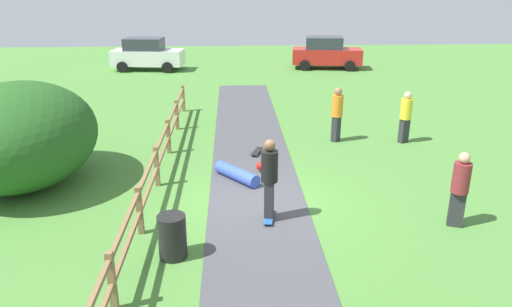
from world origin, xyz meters
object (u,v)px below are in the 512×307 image
skater_riding (269,176)px  parked_car_red (326,53)px  skateboard_loose (257,151)px  bush_large (20,135)px  trash_bin (172,236)px  parked_car_white (147,54)px  bystander_yellow (406,115)px  bystander_maroon (460,186)px  skater_fallen (239,173)px  bystander_orange (337,112)px

skater_riding → parked_car_red: 20.34m
skater_riding → skateboard_loose: 4.54m
bush_large → parked_car_red: 20.74m
parked_car_red → skater_riding: bearing=-104.4°
trash_bin → parked_car_white: size_ratio=0.21×
parked_car_red → parked_car_white: 10.91m
skater_riding → bystander_yellow: bearing=47.0°
trash_bin → parked_car_white: bearing=100.3°
trash_bin → skateboard_loose: bearing=71.3°
trash_bin → bystander_maroon: 6.26m
bystander_yellow → parked_car_red: size_ratio=0.40×
skateboard_loose → parked_car_white: size_ratio=0.19×
skater_fallen → bystander_orange: 4.74m
bush_large → skater_fallen: 5.81m
bush_large → skateboard_loose: 6.75m
skateboard_loose → parked_car_red: parked_car_red is taller
skater_fallen → skater_riding: bearing=-74.6°
bystander_yellow → parked_car_red: 14.37m
skateboard_loose → parked_car_red: (5.08, 15.28, 0.87)m
trash_bin → skater_fallen: size_ratio=0.63×
bush_large → parked_car_red: bearing=56.7°
bush_large → bystander_yellow: 11.71m
skateboard_loose → parked_car_red: bearing=71.6°
skater_fallen → bystander_yellow: bearing=27.8°
trash_bin → bush_large: bearing=138.4°
bystander_maroon → bystander_orange: size_ratio=0.94×
trash_bin → skateboard_loose: size_ratio=1.10×
parked_car_white → skateboard_loose: bearing=-69.1°
bystander_maroon → parked_car_white: 22.53m
bush_large → parked_car_white: bearing=88.4°
bush_large → skater_riding: (6.34, -2.38, -0.28)m
bush_large → bystander_maroon: bearing=-15.3°
trash_bin → bystander_yellow: size_ratio=0.51×
trash_bin → parked_car_red: bearing=71.5°
bush_large → bystander_yellow: bush_large is taller
parked_car_red → trash_bin: bearing=-108.5°
skater_riding → bush_large: bearing=159.4°
skater_riding → skater_fallen: (-0.65, 2.36, -0.90)m
bush_large → skateboard_loose: bearing=18.0°
skater_riding → bystander_maroon: skater_riding is taller
parked_car_red → parked_car_white: (-10.91, -0.00, 0.00)m
skateboard_loose → bystander_yellow: (5.01, 0.91, 0.88)m
trash_bin → bystander_maroon: size_ratio=0.52×
skateboard_loose → bystander_yellow: 5.17m
skater_fallen → bystander_orange: bearing=43.8°
parked_car_red → parked_car_white: size_ratio=1.01×
skater_fallen → skateboard_loose: size_ratio=1.75×
trash_bin → skater_fallen: trash_bin is taller
skater_riding → bystander_yellow: skater_riding is taller
skater_riding → parked_car_white: bearing=106.6°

